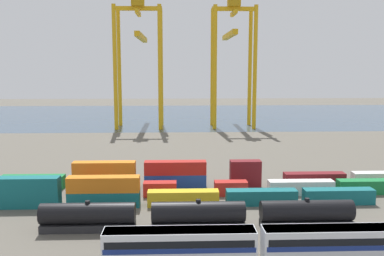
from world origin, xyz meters
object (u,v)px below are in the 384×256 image
(gantry_crane_central, at_px, (232,50))
(shipping_container_5, at_px, (261,197))
(passenger_train, at_px, (337,241))
(freight_tank_row, at_px, (198,215))
(shipping_container_6, at_px, (338,196))
(shipping_container_19, at_px, (245,180))
(gantry_crane_west, at_px, (139,50))
(shipping_container_10, at_px, (301,187))
(shipping_container_17, at_px, (175,181))

(gantry_crane_central, bearing_deg, shipping_container_5, -94.50)
(passenger_train, relative_size, shipping_container_5, 4.74)
(freight_tank_row, height_order, shipping_container_6, freight_tank_row)
(shipping_container_19, distance_m, gantry_crane_central, 92.24)
(freight_tank_row, relative_size, gantry_crane_west, 0.91)
(shipping_container_5, relative_size, shipping_container_10, 1.00)
(shipping_container_19, xyz_separation_m, gantry_crane_west, (-28.03, 87.89, 28.97))
(shipping_container_10, relative_size, shipping_container_17, 1.00)
(shipping_container_6, height_order, shipping_container_17, same)
(shipping_container_6, bearing_deg, passenger_train, -111.68)
(shipping_container_6, bearing_deg, gantry_crane_west, 113.15)
(shipping_container_5, relative_size, shipping_container_6, 1.00)
(freight_tank_row, bearing_deg, shipping_container_17, 98.75)
(shipping_container_5, relative_size, shipping_container_19, 2.00)
(passenger_train, bearing_deg, shipping_container_17, 122.14)
(shipping_container_17, distance_m, gantry_crane_west, 93.62)
(shipping_container_5, xyz_separation_m, shipping_container_10, (8.52, 5.63, 0.00))
(shipping_container_5, xyz_separation_m, shipping_container_6, (13.42, 0.00, 0.00))
(freight_tank_row, height_order, gantry_crane_west, gantry_crane_west)
(shipping_container_6, xyz_separation_m, gantry_crane_west, (-42.39, 99.14, 28.97))
(freight_tank_row, relative_size, shipping_container_19, 7.50)
(shipping_container_19, distance_m, gantry_crane_west, 96.69)
(shipping_container_10, bearing_deg, gantry_crane_west, 111.84)
(passenger_train, xyz_separation_m, gantry_crane_west, (-34.19, 119.75, 28.12))
(shipping_container_10, distance_m, gantry_crane_west, 104.83)
(shipping_container_10, xyz_separation_m, shipping_container_19, (-9.46, 5.63, 0.00))
(shipping_container_17, xyz_separation_m, gantry_crane_west, (-14.18, 87.89, 28.97))
(shipping_container_5, bearing_deg, gantry_crane_central, 85.50)
(shipping_container_6, distance_m, gantry_crane_west, 111.65)
(freight_tank_row, xyz_separation_m, gantry_crane_central, (19.16, 109.09, 28.07))
(shipping_container_5, distance_m, shipping_container_10, 10.21)
(gantry_crane_central, bearing_deg, shipping_container_6, -86.70)
(passenger_train, height_order, shipping_container_6, passenger_train)
(freight_tank_row, relative_size, shipping_container_10, 3.74)
(passenger_train, height_order, shipping_container_5, passenger_train)
(shipping_container_10, bearing_deg, shipping_container_5, -146.56)
(passenger_train, distance_m, gantry_crane_central, 122.31)
(shipping_container_17, bearing_deg, shipping_container_5, -37.28)
(gantry_crane_west, bearing_deg, passenger_train, -74.06)
(shipping_container_6, bearing_deg, shipping_container_5, 180.00)
(passenger_train, xyz_separation_m, shipping_container_17, (-20.02, 31.86, -0.84))
(freight_tank_row, xyz_separation_m, shipping_container_6, (24.83, 10.67, -0.82))
(gantry_crane_west, xyz_separation_m, gantry_crane_central, (36.71, -0.72, -0.07))
(shipping_container_10, bearing_deg, passenger_train, -97.14)
(shipping_container_6, xyz_separation_m, shipping_container_10, (-4.90, 5.63, 0.00))
(freight_tank_row, bearing_deg, shipping_container_5, 43.09)
(shipping_container_6, xyz_separation_m, shipping_container_19, (-14.36, 11.25, 0.00))
(freight_tank_row, relative_size, gantry_crane_central, 0.91)
(shipping_container_17, bearing_deg, shipping_container_19, 0.00)
(shipping_container_19, xyz_separation_m, gantry_crane_central, (8.68, 87.17, 28.90))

